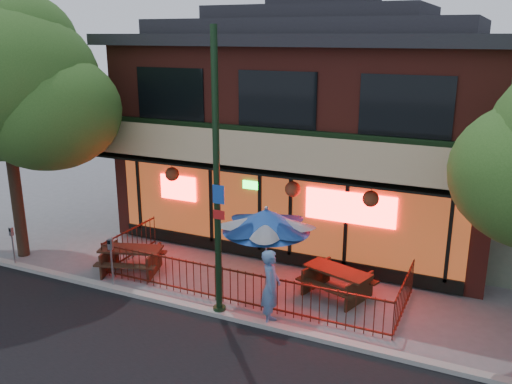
% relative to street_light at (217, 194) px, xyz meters
% --- Properties ---
extents(ground, '(80.00, 80.00, 0.00)m').
position_rel_street_light_xyz_m(ground, '(-0.00, 0.40, -3.15)').
color(ground, gray).
rests_on(ground, ground).
extents(curb, '(80.00, 0.25, 0.12)m').
position_rel_street_light_xyz_m(curb, '(-0.00, -0.10, -3.09)').
color(curb, '#999993').
rests_on(curb, ground).
extents(restaurant_building, '(12.96, 9.49, 8.05)m').
position_rel_street_light_xyz_m(restaurant_building, '(-0.00, 7.51, 0.98)').
color(restaurant_building, maroon).
rests_on(restaurant_building, ground).
extents(patio_fence, '(8.44, 2.62, 1.00)m').
position_rel_street_light_xyz_m(patio_fence, '(-0.00, 0.91, -2.52)').
color(patio_fence, '#41170E').
rests_on(patio_fence, ground).
extents(street_light, '(0.43, 0.32, 7.00)m').
position_rel_street_light_xyz_m(street_light, '(0.00, 0.00, 0.00)').
color(street_light, black).
rests_on(street_light, ground).
extents(street_tree_left, '(5.60, 5.60, 8.05)m').
position_rel_street_light_xyz_m(street_tree_left, '(-7.46, 0.79, 2.52)').
color(street_tree_left, '#37291B').
rests_on(street_tree_left, ground).
extents(picnic_table_left, '(2.12, 1.85, 0.77)m').
position_rel_street_light_xyz_m(picnic_table_left, '(-3.55, 1.10, -2.65)').
color(picnic_table_left, '#3D2316').
rests_on(picnic_table_left, ground).
extents(picnic_table_right, '(2.11, 1.84, 0.76)m').
position_rel_street_light_xyz_m(picnic_table_right, '(2.39, 2.21, -2.65)').
color(picnic_table_right, '#372413').
rests_on(picnic_table_right, ground).
extents(patio_umbrella, '(2.26, 2.26, 2.59)m').
position_rel_street_light_xyz_m(patio_umbrella, '(0.72, 1.26, -0.94)').
color(patio_umbrella, gray).
rests_on(patio_umbrella, ground).
extents(pedestrian, '(0.64, 0.80, 1.91)m').
position_rel_street_light_xyz_m(pedestrian, '(1.35, 0.13, -2.19)').
color(pedestrian, '#567AAD').
rests_on(pedestrian, ground).
extents(parking_meter_near, '(0.16, 0.15, 1.48)m').
position_rel_street_light_xyz_m(parking_meter_near, '(-3.34, 0.00, -2.15)').
color(parking_meter_near, gray).
rests_on(parking_meter_near, ground).
extents(parking_meter_far, '(0.12, 0.11, 1.26)m').
position_rel_street_light_xyz_m(parking_meter_far, '(-7.00, -0.08, -2.29)').
color(parking_meter_far, gray).
rests_on(parking_meter_far, ground).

